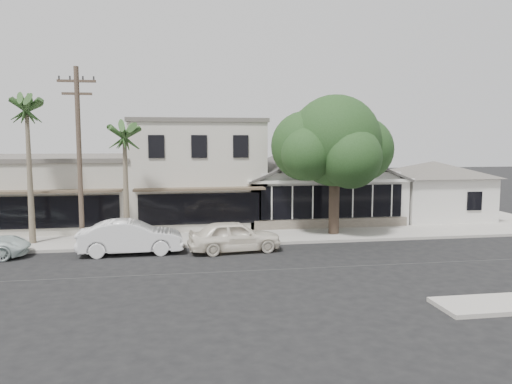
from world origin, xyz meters
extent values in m
plane|color=black|center=(0.00, 0.00, 0.00)|extent=(140.00, 140.00, 0.00)
cube|color=#9E9991|center=(-8.00, 6.75, 0.07)|extent=(90.00, 3.50, 0.15)
cube|color=beige|center=(5.00, 12.50, 1.50)|extent=(10.00, 8.00, 3.00)
cube|color=black|center=(5.00, 8.44, 1.75)|extent=(8.80, 0.10, 2.00)
cube|color=#60564C|center=(5.00, 8.45, 0.35)|extent=(9.60, 0.18, 0.70)
cube|color=beige|center=(13.20, 11.50, 1.50)|extent=(6.00, 6.00, 3.00)
cube|color=beige|center=(-3.00, 13.50, 3.25)|extent=(8.00, 10.00, 6.50)
cube|color=beige|center=(-12.00, 13.50, 2.10)|extent=(10.00, 10.00, 4.20)
cylinder|color=brown|center=(-9.00, 5.20, 4.50)|extent=(0.24, 0.24, 9.00)
cube|color=brown|center=(-9.00, 5.20, 8.30)|extent=(1.80, 0.12, 0.12)
cube|color=brown|center=(-9.00, 5.20, 7.70)|extent=(1.40, 0.12, 0.12)
imported|color=white|center=(-1.57, 3.72, 0.77)|extent=(4.71, 2.31, 1.55)
imported|color=white|center=(-6.57, 4.07, 0.82)|extent=(5.01, 1.90, 1.63)
cylinder|color=#423528|center=(4.51, 6.69, 1.58)|extent=(0.59, 0.59, 3.16)
sphere|color=#1D3716|center=(4.51, 6.69, 5.43)|extent=(5.13, 5.13, 5.13)
sphere|color=#1D3716|center=(6.28, 7.29, 4.94)|extent=(3.75, 3.75, 3.75)
sphere|color=#1D3716|center=(2.93, 7.09, 5.13)|extent=(3.95, 3.95, 3.95)
sphere|color=#1D3716|center=(4.90, 5.21, 4.54)|extent=(3.36, 3.36, 3.36)
sphere|color=#1D3716|center=(3.91, 8.27, 5.72)|extent=(3.55, 3.55, 3.55)
sphere|color=#1D3716|center=(5.69, 8.07, 6.12)|extent=(3.16, 3.16, 3.16)
sphere|color=#1D3716|center=(2.73, 5.90, 4.74)|extent=(2.96, 2.96, 2.96)
cone|color=#726651|center=(-6.94, 6.34, 2.74)|extent=(0.36, 0.36, 5.47)
cone|color=#726651|center=(-11.75, 6.78, 3.42)|extent=(0.35, 0.35, 6.84)
camera|label=1|loc=(-4.49, -20.28, 5.54)|focal=35.00mm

